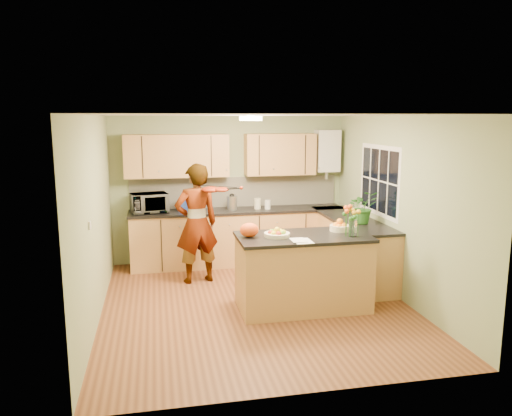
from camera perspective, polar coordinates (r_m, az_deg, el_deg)
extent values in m
plane|color=brown|center=(6.82, -0.08, -10.94)|extent=(4.50, 4.50, 0.00)
cube|color=silver|center=(6.36, -0.08, 10.57)|extent=(4.00, 4.50, 0.02)
cube|color=#8DA072|center=(8.66, -3.02, 2.18)|extent=(4.00, 0.02, 2.50)
cube|color=#8DA072|center=(4.35, 5.81, -6.04)|extent=(4.00, 0.02, 2.50)
cube|color=#8DA072|center=(6.39, -17.94, -1.21)|extent=(0.02, 4.50, 2.50)
cube|color=#8DA072|center=(7.13, 15.87, 0.06)|extent=(0.02, 4.50, 2.50)
cube|color=tan|center=(8.53, -2.00, -3.40)|extent=(3.60, 0.60, 0.90)
cube|color=black|center=(8.43, -2.01, -0.31)|extent=(3.64, 0.62, 0.04)
cube|color=tan|center=(7.93, 10.85, -4.64)|extent=(0.60, 2.20, 0.90)
cube|color=black|center=(7.82, 10.90, -1.32)|extent=(0.62, 2.24, 0.04)
cube|color=beige|center=(8.67, -2.35, 1.86)|extent=(3.60, 0.02, 0.52)
cube|color=tan|center=(8.34, -9.04, 5.91)|extent=(1.70, 0.34, 0.70)
cube|color=tan|center=(8.60, 2.76, 6.15)|extent=(1.20, 0.34, 0.70)
cube|color=white|center=(8.85, 8.12, 6.50)|extent=(0.40, 0.30, 0.72)
cylinder|color=#B5B6BA|center=(8.88, 8.06, 3.92)|extent=(0.06, 0.06, 0.20)
cube|color=white|center=(7.62, 13.89, 3.06)|extent=(0.01, 1.30, 1.05)
cube|color=black|center=(7.62, 13.86, 3.06)|extent=(0.01, 1.18, 0.92)
cube|color=white|center=(5.80, -18.47, -1.88)|extent=(0.02, 0.09, 0.09)
cylinder|color=#FFEABF|center=(6.65, -0.60, 10.21)|extent=(0.30, 0.30, 0.06)
cylinder|color=white|center=(6.65, -0.60, 10.47)|extent=(0.10, 0.10, 0.02)
cube|color=tan|center=(6.59, 5.36, -7.44)|extent=(1.66, 0.83, 0.94)
cube|color=black|center=(6.46, 5.43, -3.31)|extent=(1.70, 0.87, 0.04)
cylinder|color=beige|center=(6.35, 2.41, -3.07)|extent=(0.33, 0.33, 0.05)
cylinder|color=beige|center=(6.76, 9.54, -2.27)|extent=(0.27, 0.27, 0.08)
cylinder|color=silver|center=(6.46, 11.02, -2.29)|extent=(0.11, 0.11, 0.21)
ellipsoid|color=#E84913|center=(6.31, -0.78, -2.53)|extent=(0.30, 0.28, 0.18)
cube|color=white|center=(6.14, 5.35, -3.75)|extent=(0.22, 0.29, 0.01)
imported|color=#DEAD88|center=(7.53, -6.81, -1.78)|extent=(0.74, 0.57, 1.81)
imported|color=white|center=(8.32, -12.10, 0.57)|extent=(0.64, 0.49, 0.32)
cube|color=navy|center=(8.30, -7.65, 0.42)|extent=(0.35, 0.30, 0.24)
cylinder|color=#B5B6BA|center=(8.37, -2.77, 0.58)|extent=(0.17, 0.17, 0.24)
sphere|color=black|center=(8.35, -2.78, 1.67)|extent=(0.09, 0.09, 0.09)
cylinder|color=beige|center=(8.48, 0.18, 0.51)|extent=(0.12, 0.12, 0.18)
cylinder|color=white|center=(8.45, 1.34, 0.39)|extent=(0.13, 0.13, 0.15)
imported|color=#2B6822|center=(7.45, 12.11, 0.12)|extent=(0.46, 0.40, 0.49)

